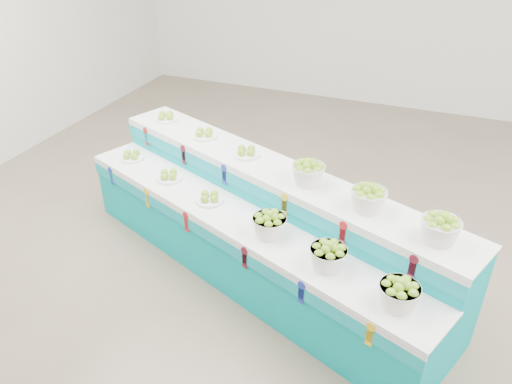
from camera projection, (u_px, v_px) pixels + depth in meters
ground at (349, 295)px, 4.64m from camera, size 10.00×10.00×0.00m
display_stand at (256, 225)px, 4.73m from camera, size 4.07×2.42×1.02m
plate_lower_left at (132, 155)px, 5.40m from camera, size 0.34×0.34×0.10m
plate_lower_mid at (169, 175)px, 5.02m from camera, size 0.34×0.34×0.10m
plate_lower_right at (209, 197)px, 4.66m from camera, size 0.34×0.34×0.10m
basket_lower_left at (269, 224)px, 4.18m from camera, size 0.37×0.37×0.21m
basket_lower_mid at (328, 255)px, 3.82m from camera, size 0.37×0.37×0.21m
basket_lower_right at (399, 293)px, 3.46m from camera, size 0.37×0.37×0.21m
plate_upper_left at (166, 116)px, 5.55m from camera, size 0.34×0.34×0.10m
plate_upper_mid at (204, 133)px, 5.17m from camera, size 0.34×0.34×0.10m
plate_upper_right at (246, 151)px, 4.81m from camera, size 0.34×0.34×0.10m
basket_upper_left at (308, 172)px, 4.33m from camera, size 0.37×0.37×0.21m
basket_upper_mid at (368, 198)px, 3.97m from camera, size 0.37×0.37×0.21m
basket_upper_right at (440, 228)px, 3.61m from camera, size 0.37×0.37×0.21m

